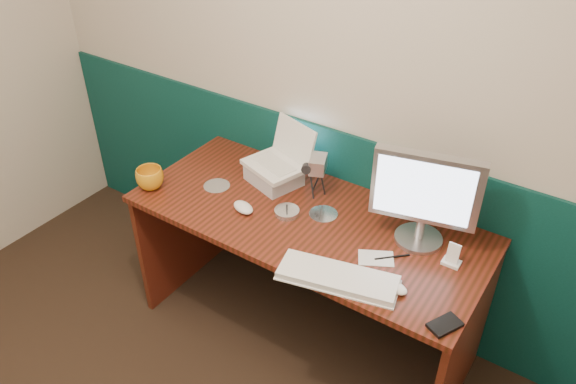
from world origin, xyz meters
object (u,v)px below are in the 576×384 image
Objects in this scene: laptop at (273,148)px; keyboard at (338,278)px; monitor at (425,199)px; desk at (305,279)px; camcorder at (318,176)px; mug at (150,178)px.

keyboard is at bearing -17.82° from laptop.
monitor is (0.76, -0.02, 0.02)m from laptop.
laptop is 0.59× the size of keyboard.
laptop is at bearing 131.02° from keyboard.
desk is 7.88× the size of camcorder.
camcorder is (-0.53, 0.05, -0.11)m from monitor.
laptop is 2.06× the size of mug.
laptop is 0.60m from mug.
keyboard is (0.31, -0.28, 0.39)m from desk.
mug is 0.64× the size of camcorder.
desk is at bearing 16.47° from mug.
mug is at bearing 163.26° from keyboard.
keyboard is (0.60, -0.42, -0.18)m from laptop.
camcorder is at bearing 161.12° from monitor.
laptop is at bearing 164.68° from monitor.
mug is at bearing -171.98° from camcorder.
mug reaches higher than desk.
monitor is at bearing 54.59° from keyboard.
mug is (-1.05, 0.06, 0.04)m from keyboard.
camcorder is (0.69, 0.39, 0.05)m from mug.
laptop reaches higher than desk.
keyboard reaches higher than desk.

